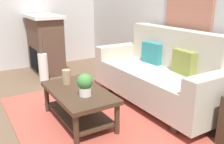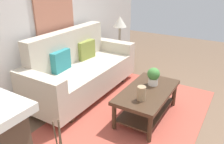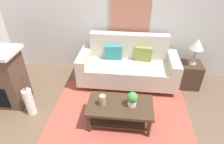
# 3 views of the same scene
# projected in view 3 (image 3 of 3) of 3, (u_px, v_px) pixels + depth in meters

# --- Properties ---
(ground_plane) EXTENTS (9.73, 9.73, 0.00)m
(ground_plane) POSITION_uv_depth(u_px,v_px,m) (118.00, 137.00, 3.16)
(ground_plane) COLOR brown
(wall_back) EXTENTS (5.73, 0.10, 2.70)m
(wall_back) POSITION_uv_depth(u_px,v_px,m) (127.00, 17.00, 4.14)
(wall_back) COLOR silver
(wall_back) RESTS_ON ground_plane
(area_rug) EXTENTS (2.55, 1.86, 0.01)m
(area_rug) POSITION_uv_depth(u_px,v_px,m) (120.00, 114.00, 3.57)
(area_rug) COLOR #B24C3D
(area_rug) RESTS_ON ground_plane
(couch) EXTENTS (2.10, 0.84, 1.08)m
(couch) POSITION_uv_depth(u_px,v_px,m) (128.00, 66.00, 4.19)
(couch) COLOR beige
(couch) RESTS_ON ground_plane
(throw_pillow_teal) EXTENTS (0.37, 0.15, 0.32)m
(throw_pillow_teal) POSITION_uv_depth(u_px,v_px,m) (114.00, 52.00, 4.19)
(throw_pillow_teal) COLOR teal
(throw_pillow_teal) RESTS_ON couch
(throw_pillow_olive) EXTENTS (0.37, 0.15, 0.32)m
(throw_pillow_olive) POSITION_uv_depth(u_px,v_px,m) (143.00, 54.00, 4.13)
(throw_pillow_olive) COLOR olive
(throw_pillow_olive) RESTS_ON couch
(coffee_table) EXTENTS (1.10, 0.60, 0.43)m
(coffee_table) POSITION_uv_depth(u_px,v_px,m) (120.00, 109.00, 3.24)
(coffee_table) COLOR #422D1E
(coffee_table) RESTS_ON ground_plane
(tabletop_vase) EXTENTS (0.11, 0.11, 0.19)m
(tabletop_vase) POSITION_uv_depth(u_px,v_px,m) (103.00, 100.00, 3.13)
(tabletop_vase) COLOR tan
(tabletop_vase) RESTS_ON coffee_table
(potted_plant_tabletop) EXTENTS (0.18, 0.18, 0.26)m
(potted_plant_tabletop) POSITION_uv_depth(u_px,v_px,m) (132.00, 99.00, 3.09)
(potted_plant_tabletop) COLOR white
(potted_plant_tabletop) RESTS_ON coffee_table
(side_table) EXTENTS (0.44, 0.44, 0.56)m
(side_table) POSITION_uv_depth(u_px,v_px,m) (189.00, 75.00, 4.17)
(side_table) COLOR #422D1E
(side_table) RESTS_ON ground_plane
(table_lamp) EXTENTS (0.28, 0.28, 0.57)m
(table_lamp) POSITION_uv_depth(u_px,v_px,m) (197.00, 45.00, 3.78)
(table_lamp) COLOR gray
(table_lamp) RESTS_ON side_table
(floor_vase) EXTENTS (0.16, 0.16, 0.54)m
(floor_vase) POSITION_uv_depth(u_px,v_px,m) (29.00, 102.00, 3.46)
(floor_vase) COLOR white
(floor_vase) RESTS_ON ground_plane
(floor_vase_branch_a) EXTENTS (0.02, 0.04, 0.36)m
(floor_vase_branch_a) POSITION_uv_depth(u_px,v_px,m) (24.00, 82.00, 3.21)
(floor_vase_branch_a) COLOR brown
(floor_vase_branch_a) RESTS_ON floor_vase
(floor_vase_branch_b) EXTENTS (0.01, 0.05, 0.36)m
(floor_vase_branch_b) POSITION_uv_depth(u_px,v_px,m) (23.00, 81.00, 3.23)
(floor_vase_branch_b) COLOR brown
(floor_vase_branch_b) RESTS_ON floor_vase
(floor_vase_branch_c) EXTENTS (0.05, 0.03, 0.36)m
(floor_vase_branch_c) POSITION_uv_depth(u_px,v_px,m) (22.00, 83.00, 3.20)
(floor_vase_branch_c) COLOR brown
(floor_vase_branch_c) RESTS_ON floor_vase
(framed_painting) EXTENTS (0.84, 0.03, 0.78)m
(framed_painting) POSITION_uv_depth(u_px,v_px,m) (131.00, 15.00, 4.03)
(framed_painting) COLOR #B77056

